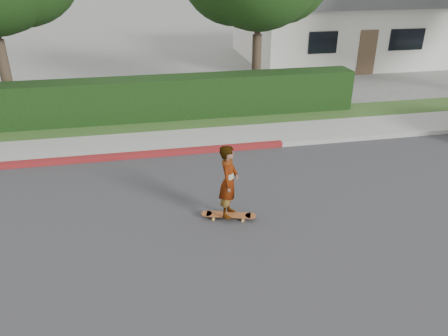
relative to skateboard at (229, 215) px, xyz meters
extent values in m
plane|color=slate|center=(1.40, -0.41, -0.10)|extent=(120.00, 120.00, 0.00)
cube|color=#2D2D30|center=(1.40, -0.41, -0.10)|extent=(60.00, 8.00, 0.01)
cube|color=#9E9E99|center=(1.40, 3.69, -0.03)|extent=(60.00, 0.20, 0.15)
cube|color=maroon|center=(-3.60, 3.69, -0.03)|extent=(12.00, 0.21, 0.15)
cube|color=gray|center=(1.40, 4.59, -0.04)|extent=(60.00, 1.60, 0.12)
cube|color=#2D4C1E|center=(1.40, 6.19, -0.05)|extent=(60.00, 1.60, 0.10)
cube|color=black|center=(-1.60, 6.79, 0.65)|extent=(15.00, 1.00, 1.50)
cylinder|color=#33261C|center=(-6.10, 8.09, 1.25)|extent=(0.36, 0.36, 2.70)
cylinder|color=#33261C|center=(2.90, 8.59, 1.16)|extent=(0.36, 0.36, 2.52)
cylinder|color=#33261C|center=(2.90, 8.59, 3.05)|extent=(0.24, 0.24, 2.10)
cube|color=beige|center=(9.40, 15.59, 1.40)|extent=(10.00, 8.00, 3.00)
cube|color=black|center=(6.90, 11.57, 1.50)|extent=(1.40, 0.06, 1.00)
cube|color=black|center=(11.20, 11.57, 1.50)|extent=(1.80, 0.06, 1.00)
cube|color=brown|center=(9.20, 11.57, 0.95)|extent=(0.90, 0.06, 2.10)
cylinder|color=gold|center=(-0.33, 0.00, -0.06)|extent=(0.07, 0.05, 0.06)
cylinder|color=gold|center=(-0.28, 0.18, -0.06)|extent=(0.07, 0.05, 0.06)
cylinder|color=gold|center=(0.28, -0.18, -0.06)|extent=(0.07, 0.05, 0.06)
cylinder|color=gold|center=(0.33, 0.00, -0.06)|extent=(0.07, 0.05, 0.06)
cube|color=silver|center=(-0.31, 0.09, -0.02)|extent=(0.10, 0.20, 0.03)
cube|color=silver|center=(0.31, -0.09, -0.02)|extent=(0.10, 0.20, 0.03)
cube|color=brown|center=(0.00, 0.00, 0.01)|extent=(0.98, 0.49, 0.02)
cylinder|color=brown|center=(-0.46, 0.14, 0.01)|extent=(0.29, 0.29, 0.02)
cylinder|color=brown|center=(0.46, -0.14, 0.01)|extent=(0.29, 0.29, 0.02)
imported|color=white|center=(0.00, 0.00, 0.82)|extent=(0.60, 0.70, 1.61)
camera|label=1|loc=(-1.68, -7.90, 5.02)|focal=35.00mm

